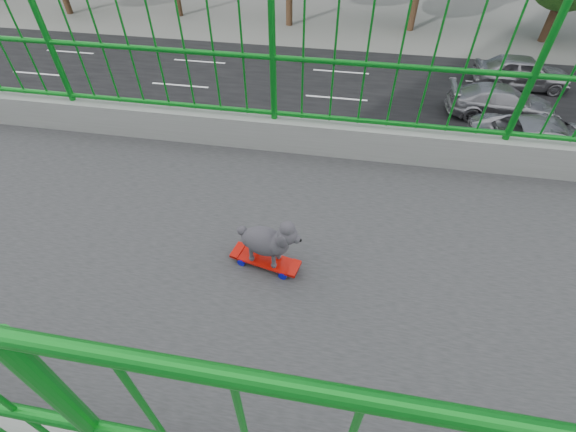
% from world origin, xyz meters
% --- Properties ---
extents(road, '(18.00, 90.00, 0.02)m').
position_xyz_m(road, '(-13.00, 0.00, 0.01)').
color(road, black).
rests_on(road, ground).
extents(footbridge, '(3.00, 24.00, 7.00)m').
position_xyz_m(footbridge, '(0.00, 0.00, 5.22)').
color(footbridge, '#2D2D2F').
rests_on(footbridge, ground).
extents(railing, '(3.00, 24.00, 1.42)m').
position_xyz_m(railing, '(0.00, 0.00, 7.21)').
color(railing, gray).
rests_on(railing, footbridge).
extents(skateboard, '(0.24, 0.50, 0.06)m').
position_xyz_m(skateboard, '(0.04, 0.22, 7.05)').
color(skateboard, red).
rests_on(skateboard, footbridge).
extents(poodle, '(0.24, 0.44, 0.37)m').
position_xyz_m(poodle, '(0.05, 0.24, 7.26)').
color(poodle, '#272529').
rests_on(poodle, skateboard).
extents(car_1, '(1.66, 4.76, 1.57)m').
position_xyz_m(car_1, '(-9.20, -5.83, 0.78)').
color(car_1, black).
rests_on(car_1, ground).
extents(car_2, '(2.64, 5.73, 1.59)m').
position_xyz_m(car_2, '(-12.40, 8.34, 0.80)').
color(car_2, gray).
rests_on(car_2, ground).
extents(car_3, '(1.90, 4.66, 1.35)m').
position_xyz_m(car_3, '(-15.60, 7.34, 0.68)').
color(car_3, gray).
rests_on(car_3, ground).
extents(car_4, '(1.83, 4.55, 1.55)m').
position_xyz_m(car_4, '(-18.80, 8.92, 0.78)').
color(car_4, gray).
rests_on(car_4, ground).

